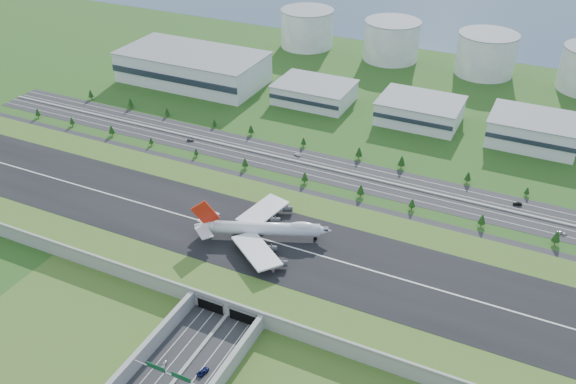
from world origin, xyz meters
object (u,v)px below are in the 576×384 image
at_px(boeing_747, 263,228).
at_px(car_6, 562,233).
at_px(car_5, 517,204).
at_px(car_7, 297,154).
at_px(car_4, 190,140).
at_px(car_2, 203,372).
at_px(car_0, 164,364).
at_px(fuel_tank_a, 307,28).

relative_size(boeing_747, car_6, 13.20).
height_order(car_5, car_7, car_5).
xyz_separation_m(boeing_747, car_4, (-103.94, 88.92, -13.37)).
xyz_separation_m(car_5, car_6, (26.09, -19.26, -0.12)).
relative_size(car_2, car_5, 1.13).
bearing_deg(car_5, car_0, -51.83).
xyz_separation_m(car_2, car_5, (99.60, 187.17, 0.04)).
distance_m(boeing_747, car_2, 86.84).
relative_size(car_4, car_5, 0.99).
bearing_deg(fuel_tank_a, car_6, -41.62).
relative_size(car_5, car_6, 0.98).
bearing_deg(car_5, boeing_747, -68.67).
bearing_deg(car_2, car_6, -115.04).
xyz_separation_m(fuel_tank_a, boeing_747, (112.54, -309.13, -3.15)).
relative_size(boeing_747, car_0, 16.60).
xyz_separation_m(car_4, car_5, (219.21, 13.90, -0.02)).
height_order(fuel_tank_a, boeing_747, fuel_tank_a).
bearing_deg(car_4, fuel_tank_a, -18.79).
distance_m(fuel_tank_a, car_0, 412.64).
bearing_deg(car_4, car_7, -101.26).
distance_m(boeing_747, car_7, 106.54).
xyz_separation_m(car_2, car_4, (-119.61, 173.27, 0.06)).
distance_m(car_5, car_7, 142.51).
height_order(car_0, car_2, car_2).
distance_m(car_0, car_7, 191.75).
xyz_separation_m(boeing_747, car_6, (141.36, 83.56, -13.51)).
height_order(boeing_747, car_7, boeing_747).
distance_m(car_4, car_5, 219.65).
distance_m(car_4, car_7, 77.82).
xyz_separation_m(boeing_747, car_5, (115.27, 102.82, -13.39)).
bearing_deg(car_0, car_6, 38.07).
distance_m(fuel_tank_a, boeing_747, 328.99).
bearing_deg(car_6, car_0, 144.03).
height_order(car_4, car_6, car_4).
bearing_deg(car_7, car_5, 109.58).
xyz_separation_m(car_0, car_6, (142.61, 171.43, 0.02)).
bearing_deg(fuel_tank_a, car_0, -74.34).
bearing_deg(boeing_747, car_5, 19.54).
height_order(boeing_747, car_6, boeing_747).
bearing_deg(boeing_747, car_2, -101.66).
distance_m(fuel_tank_a, car_2, 414.17).
distance_m(car_0, car_2, 17.28).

